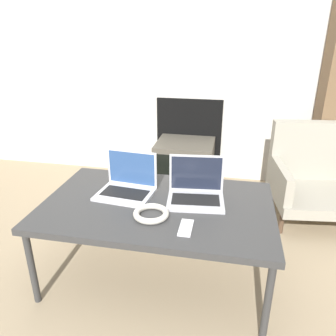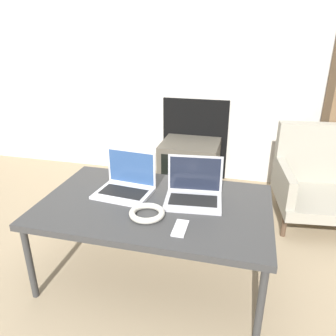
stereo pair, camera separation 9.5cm
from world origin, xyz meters
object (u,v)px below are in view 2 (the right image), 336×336
headphones (146,213)px  phone (180,228)px  laptop_right (194,191)px  armchair (320,177)px  laptop_left (126,184)px  tv (190,164)px

headphones → phone: headphones is taller
laptop_right → armchair: laptop_right is taller
laptop_left → phone: bearing=-32.7°
armchair → headphones: bearing=-140.4°
tv → armchair: (1.06, -0.29, 0.12)m
laptop_left → tv: size_ratio=0.65×
laptop_right → headphones: size_ratio=1.80×
laptop_left → armchair: (1.23, 0.85, -0.20)m
laptop_left → armchair: size_ratio=0.47×
laptop_left → armchair: bearing=40.6°
laptop_right → laptop_left: bearing=173.9°
laptop_left → headphones: 0.31m
laptop_right → headphones: (-0.21, -0.24, -0.04)m
laptop_right → tv: size_ratio=0.65×
laptop_right → phone: (-0.01, -0.31, -0.05)m
phone → tv: 1.50m
laptop_left → laptop_right: (0.40, -0.00, 0.00)m
headphones → tv: (-0.03, 1.38, -0.28)m
laptop_left → tv: bearing=87.4°
laptop_left → headphones: laptop_left is taller
laptop_left → laptop_right: bearing=5.8°
headphones → phone: size_ratio=1.29×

